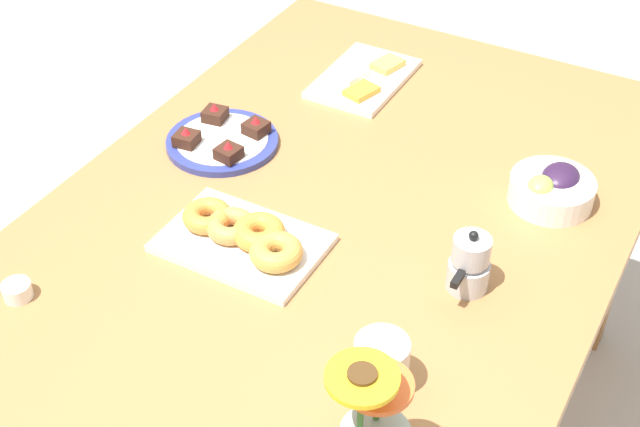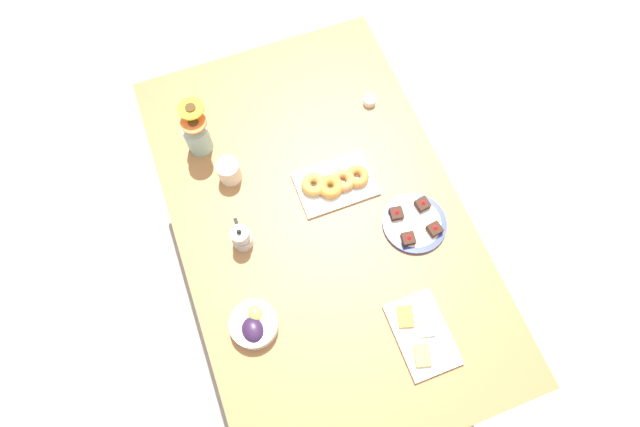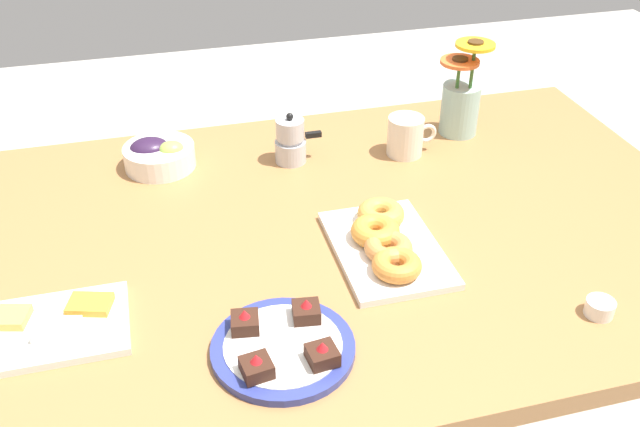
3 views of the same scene
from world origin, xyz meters
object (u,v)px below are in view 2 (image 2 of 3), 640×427
(dessert_plate, at_px, (415,223))
(moka_pot, at_px, (242,238))
(croissant_platter, at_px, (335,183))
(grape_bowl, at_px, (254,325))
(dining_table, at_px, (320,226))
(flower_vase, at_px, (197,135))
(coffee_mug, at_px, (229,171))
(cheese_platter, at_px, (421,334))
(jam_cup_honey, at_px, (370,101))

(dessert_plate, bearing_deg, moka_pot, 75.96)
(croissant_platter, bearing_deg, dessert_plate, -139.16)
(grape_bowl, relative_size, croissant_platter, 0.55)
(dessert_plate, bearing_deg, dining_table, 65.25)
(croissant_platter, height_order, flower_vase, flower_vase)
(moka_pot, bearing_deg, dining_table, -91.36)
(flower_vase, relative_size, moka_pot, 1.97)
(coffee_mug, height_order, grape_bowl, coffee_mug)
(coffee_mug, height_order, croissant_platter, coffee_mug)
(grape_bowl, bearing_deg, moka_pot, -9.98)
(dining_table, relative_size, moka_pot, 13.45)
(grape_bowl, distance_m, moka_pot, 0.29)
(croissant_platter, bearing_deg, flower_vase, 51.37)
(croissant_platter, height_order, moka_pot, moka_pot)
(cheese_platter, relative_size, croissant_platter, 0.92)
(cheese_platter, distance_m, moka_pot, 0.67)
(grape_bowl, bearing_deg, dining_table, -49.70)
(dining_table, height_order, moka_pot, moka_pot)
(cheese_platter, xyz_separation_m, dessert_plate, (0.36, -0.14, 0.00))
(jam_cup_honey, xyz_separation_m, flower_vase, (0.04, 0.67, 0.07))
(grape_bowl, distance_m, flower_vase, 0.71)
(dessert_plate, distance_m, flower_vase, 0.84)
(coffee_mug, xyz_separation_m, dessert_plate, (-0.41, -0.55, -0.04))
(jam_cup_honey, bearing_deg, grape_bowl, 134.31)
(flower_vase, bearing_deg, dining_table, -143.67)
(dining_table, distance_m, croissant_platter, 0.17)
(dining_table, distance_m, coffee_mug, 0.39)
(dining_table, distance_m, moka_pot, 0.31)
(dining_table, relative_size, coffee_mug, 13.74)
(cheese_platter, height_order, moka_pot, moka_pot)
(jam_cup_honey, bearing_deg, cheese_platter, 167.93)
(croissant_platter, bearing_deg, moka_pot, 103.83)
(dining_table, height_order, flower_vase, flower_vase)
(grape_bowl, distance_m, croissant_platter, 0.57)
(dining_table, xyz_separation_m, dessert_plate, (-0.14, -0.30, 0.10))
(dessert_plate, distance_m, moka_pot, 0.60)
(coffee_mug, relative_size, flower_vase, 0.50)
(dining_table, xyz_separation_m, croissant_platter, (0.10, -0.10, 0.11))
(cheese_platter, xyz_separation_m, flower_vase, (0.93, 0.48, 0.07))
(dessert_plate, relative_size, flower_vase, 0.96)
(dessert_plate, bearing_deg, flower_vase, 47.42)
(flower_vase, bearing_deg, coffee_mug, -157.60)
(coffee_mug, distance_m, jam_cup_honey, 0.61)
(croissant_platter, xyz_separation_m, dessert_plate, (-0.24, -0.21, -0.01))
(grape_bowl, relative_size, jam_cup_honey, 3.26)
(grape_bowl, xyz_separation_m, dessert_plate, (0.14, -0.64, -0.02))
(moka_pot, bearing_deg, grape_bowl, 170.02)
(coffee_mug, relative_size, dessert_plate, 0.51)
(cheese_platter, height_order, flower_vase, flower_vase)
(coffee_mug, distance_m, dessert_plate, 0.69)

